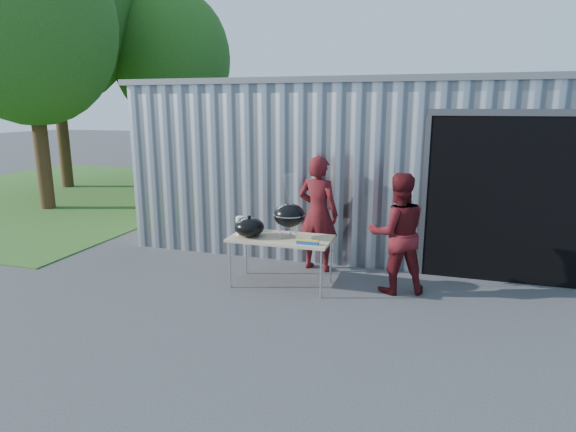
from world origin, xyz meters
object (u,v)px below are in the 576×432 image
(kettle_grill, at_px, (289,210))
(person_cook, at_px, (318,214))
(person_bystander, at_px, (397,233))
(folding_table, at_px, (281,240))

(kettle_grill, distance_m, person_cook, 0.95)
(person_cook, xyz_separation_m, person_bystander, (1.31, -0.62, -0.07))
(folding_table, xyz_separation_m, person_bystander, (1.66, 0.27, 0.16))
(folding_table, bearing_deg, kettle_grill, -3.69)
(folding_table, height_order, person_cook, person_cook)
(kettle_grill, height_order, person_cook, person_cook)
(folding_table, relative_size, kettle_grill, 1.59)
(folding_table, distance_m, person_cook, 0.98)
(kettle_grill, bearing_deg, person_cook, 76.64)
(folding_table, relative_size, person_bystander, 0.86)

